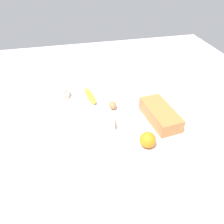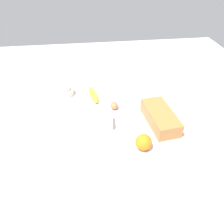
{
  "view_description": "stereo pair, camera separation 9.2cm",
  "coord_description": "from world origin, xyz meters",
  "px_view_note": "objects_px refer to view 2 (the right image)",
  "views": [
    {
      "loc": [
        0.93,
        -0.21,
        0.8
      ],
      "look_at": [
        0.0,
        0.0,
        0.04
      ],
      "focal_mm": 34.32,
      "sensor_mm": 36.0,
      "label": 1
    },
    {
      "loc": [
        0.95,
        -0.12,
        0.8
      ],
      "look_at": [
        0.0,
        0.0,
        0.04
      ],
      "focal_mm": 34.32,
      "sensor_mm": 36.0,
      "label": 2
    }
  ],
  "objects_px": {
    "loaf_pan": "(160,117)",
    "flour_bowl": "(64,90)",
    "butter_block": "(106,121)",
    "egg_near_butter": "(114,105)",
    "banana": "(93,94)",
    "orange_fruit": "(144,142)"
  },
  "relations": [
    {
      "from": "loaf_pan",
      "to": "flour_bowl",
      "type": "relative_size",
      "value": 2.33
    },
    {
      "from": "loaf_pan",
      "to": "flour_bowl",
      "type": "bearing_deg",
      "value": -130.18
    },
    {
      "from": "loaf_pan",
      "to": "butter_block",
      "type": "xyz_separation_m",
      "value": [
        -0.01,
        -0.3,
        -0.01
      ]
    },
    {
      "from": "flour_bowl",
      "to": "egg_near_butter",
      "type": "xyz_separation_m",
      "value": [
        0.2,
        0.31,
        -0.01
      ]
    },
    {
      "from": "banana",
      "to": "egg_near_butter",
      "type": "distance_m",
      "value": 0.18
    },
    {
      "from": "butter_block",
      "to": "egg_near_butter",
      "type": "height_order",
      "value": "butter_block"
    },
    {
      "from": "loaf_pan",
      "to": "egg_near_butter",
      "type": "relative_size",
      "value": 4.83
    },
    {
      "from": "loaf_pan",
      "to": "egg_near_butter",
      "type": "distance_m",
      "value": 0.29
    },
    {
      "from": "loaf_pan",
      "to": "banana",
      "type": "height_order",
      "value": "loaf_pan"
    },
    {
      "from": "butter_block",
      "to": "egg_near_butter",
      "type": "distance_m",
      "value": 0.16
    },
    {
      "from": "butter_block",
      "to": "egg_near_butter",
      "type": "bearing_deg",
      "value": 157.58
    },
    {
      "from": "loaf_pan",
      "to": "butter_block",
      "type": "height_order",
      "value": "loaf_pan"
    },
    {
      "from": "loaf_pan",
      "to": "orange_fruit",
      "type": "distance_m",
      "value": 0.22
    },
    {
      "from": "loaf_pan",
      "to": "banana",
      "type": "xyz_separation_m",
      "value": [
        -0.3,
        -0.35,
        -0.02
      ]
    },
    {
      "from": "orange_fruit",
      "to": "egg_near_butter",
      "type": "height_order",
      "value": "orange_fruit"
    },
    {
      "from": "loaf_pan",
      "to": "banana",
      "type": "distance_m",
      "value": 0.47
    },
    {
      "from": "orange_fruit",
      "to": "egg_near_butter",
      "type": "distance_m",
      "value": 0.35
    },
    {
      "from": "loaf_pan",
      "to": "egg_near_butter",
      "type": "xyz_separation_m",
      "value": [
        -0.17,
        -0.24,
        -0.02
      ]
    },
    {
      "from": "orange_fruit",
      "to": "butter_block",
      "type": "xyz_separation_m",
      "value": [
        -0.19,
        -0.16,
        -0.01
      ]
    },
    {
      "from": "loaf_pan",
      "to": "egg_near_butter",
      "type": "bearing_deg",
      "value": -131.73
    },
    {
      "from": "butter_block",
      "to": "egg_near_butter",
      "type": "xyz_separation_m",
      "value": [
        -0.15,
        0.06,
        -0.01
      ]
    },
    {
      "from": "banana",
      "to": "orange_fruit",
      "type": "height_order",
      "value": "orange_fruit"
    }
  ]
}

